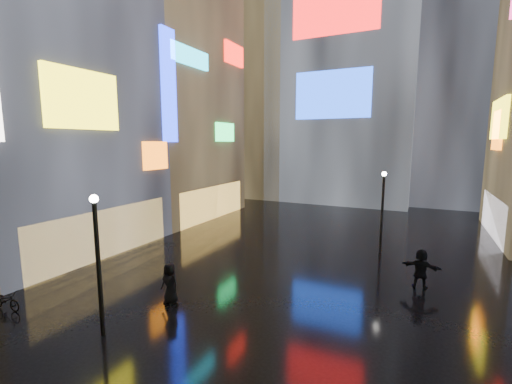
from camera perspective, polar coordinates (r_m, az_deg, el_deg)
The scene contains 12 objects.
ground at distance 22.20m, azimuth 9.14°, elevation -10.14°, with size 140.00×140.00×0.00m, color black.
building_left_mid at distance 26.56m, azimuth -32.34°, elevation 17.89°, with size 10.28×12.70×24.00m.
building_left_far at distance 34.39m, azimuth -14.50°, elevation 14.72°, with size 10.28×12.00×22.00m.
tower_main at distance 47.22m, azimuth 15.16°, elevation 25.30°, with size 16.00×14.20×42.00m.
tower_flank_right at distance 47.41m, azimuth 30.73°, elevation 19.37°, with size 12.00×12.00×34.00m, color black.
tower_flank_left at distance 47.07m, azimuth 0.50°, elevation 15.64°, with size 10.00×10.00×26.00m, color black.
lamp_near at distance 13.49m, azimuth -24.85°, elevation -9.90°, with size 0.30×0.30×5.20m.
lamp_far at distance 22.75m, azimuth 20.32°, elevation -2.45°, with size 0.30×0.30×5.20m.
pedestrian_4 at distance 15.87m, azimuth -14.14°, elevation -14.51°, with size 0.88×0.57×1.79m, color black.
pedestrian_5 at distance 18.60m, azimuth 25.78°, elevation -11.44°, with size 1.78×0.57×1.92m, color black.
umbrella_2 at distance 15.39m, azimuth -14.33°, elevation -9.80°, with size 1.03×1.05×0.94m, color black.
bicycle at distance 18.34m, azimuth -36.23°, elevation -14.35°, with size 0.55×1.57×0.83m, color black.
Camera 1 is at (5.89, -0.23, 6.98)m, focal length 24.00 mm.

